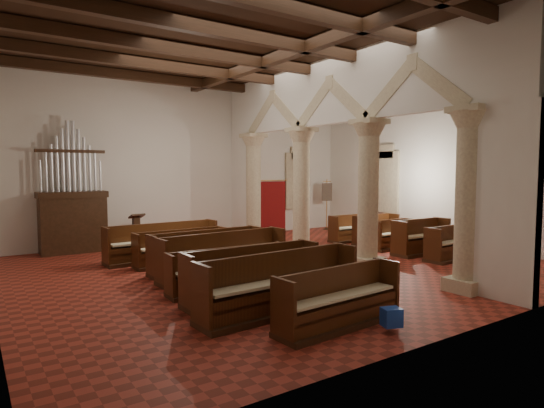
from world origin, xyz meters
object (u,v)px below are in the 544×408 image
(lectern, at_px, (136,233))
(nave_pew_0, at_px, (340,307))
(pipe_organ, at_px, (73,211))
(aisle_pew_0, at_px, (452,248))
(processional_banner, at_px, (327,212))

(lectern, bearing_deg, nave_pew_0, -93.46)
(pipe_organ, bearing_deg, aisle_pew_0, -39.81)
(processional_banner, bearing_deg, nave_pew_0, -120.46)
(pipe_organ, height_order, lectern, pipe_organ)
(processional_banner, bearing_deg, aisle_pew_0, -91.74)
(lectern, distance_m, aisle_pew_0, 10.41)
(processional_banner, bearing_deg, lectern, -171.60)
(pipe_organ, distance_m, aisle_pew_0, 12.02)
(nave_pew_0, distance_m, aisle_pew_0, 7.20)
(pipe_organ, bearing_deg, processional_banner, -1.35)
(processional_banner, bearing_deg, pipe_organ, -172.05)
(lectern, height_order, processional_banner, processional_banner)
(lectern, bearing_deg, aisle_pew_0, -52.25)
(nave_pew_0, bearing_deg, pipe_organ, 99.67)
(lectern, xyz_separation_m, nave_pew_0, (0.40, -10.01, -0.16))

